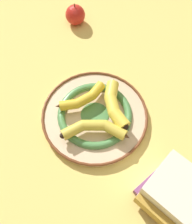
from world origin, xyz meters
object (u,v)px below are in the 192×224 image
banana_b (114,104)px  book_stack (178,197)px  banana_c (95,128)px  apple (75,15)px  decorative_bowl (96,115)px  banana_a (82,99)px

banana_b → book_stack: 0.32m
banana_c → book_stack: 0.29m
banana_c → apple: size_ratio=2.34×
banana_c → apple: 0.50m
apple → banana_b: bearing=-157.0°
decorative_bowl → apple: size_ratio=3.78×
banana_a → banana_c: (-0.10, -0.05, 0.00)m
decorative_bowl → book_stack: size_ratio=1.44×
banana_a → banana_c: banana_c is taller
banana_a → apple: size_ratio=1.69×
decorative_bowl → banana_b: banana_b is taller
decorative_bowl → banana_a: 0.07m
book_stack → apple: 0.75m
banana_b → book_stack: book_stack is taller
decorative_bowl → banana_a: bearing=51.3°
decorative_bowl → apple: 0.44m
decorative_bowl → book_stack: 0.34m
banana_a → apple: apple is taller
decorative_bowl → banana_a: banana_a is taller
decorative_bowl → book_stack: bearing=-136.0°
banana_a → book_stack: book_stack is taller
banana_b → apple: bearing=-173.0°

